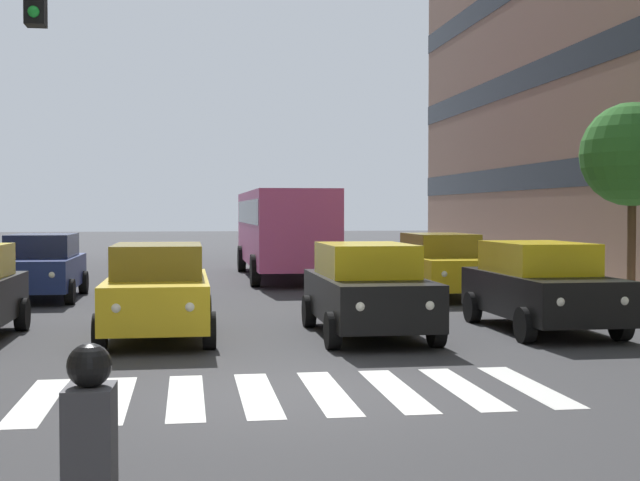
{
  "coord_description": "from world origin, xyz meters",
  "views": [
    {
      "loc": [
        1.32,
        11.06,
        2.33
      ],
      "look_at": [
        -1.15,
        -5.28,
        1.78
      ],
      "focal_mm": 49.28,
      "sensor_mm": 36.0,
      "label": 1
    }
  ],
  "objects_px": {
    "car_1": "(367,289)",
    "street_tree_1": "(633,155)",
    "car_2": "(158,290)",
    "bus_behind_traffic": "(283,224)",
    "car_row2_1": "(441,265)",
    "car_row2_0": "(42,266)",
    "car_0": "(540,285)"
  },
  "relations": [
    {
      "from": "car_1",
      "to": "car_row2_1",
      "type": "relative_size",
      "value": 1.0
    },
    {
      "from": "car_1",
      "to": "street_tree_1",
      "type": "height_order",
      "value": "street_tree_1"
    },
    {
      "from": "car_row2_1",
      "to": "bus_behind_traffic",
      "type": "relative_size",
      "value": 0.42
    },
    {
      "from": "bus_behind_traffic",
      "to": "street_tree_1",
      "type": "xyz_separation_m",
      "value": [
        -7.1,
        11.21,
        1.79
      ]
    },
    {
      "from": "car_2",
      "to": "car_row2_0",
      "type": "height_order",
      "value": "same"
    },
    {
      "from": "car_0",
      "to": "car_1",
      "type": "xyz_separation_m",
      "value": [
        3.48,
        0.21,
        0.0
      ]
    },
    {
      "from": "car_1",
      "to": "car_row2_1",
      "type": "height_order",
      "value": "same"
    },
    {
      "from": "car_1",
      "to": "car_row2_0",
      "type": "xyz_separation_m",
      "value": [
        7.11,
        -7.96,
        0.0
      ]
    },
    {
      "from": "car_row2_1",
      "to": "street_tree_1",
      "type": "distance_m",
      "value": 5.72
    },
    {
      "from": "car_row2_0",
      "to": "car_row2_1",
      "type": "height_order",
      "value": "same"
    },
    {
      "from": "car_1",
      "to": "car_2",
      "type": "height_order",
      "value": "same"
    },
    {
      "from": "car_row2_0",
      "to": "bus_behind_traffic",
      "type": "bearing_deg",
      "value": -136.82
    },
    {
      "from": "car_row2_0",
      "to": "bus_behind_traffic",
      "type": "height_order",
      "value": "bus_behind_traffic"
    },
    {
      "from": "car_1",
      "to": "car_2",
      "type": "bearing_deg",
      "value": -5.31
    },
    {
      "from": "car_1",
      "to": "car_row2_1",
      "type": "distance_m",
      "value": 7.66
    },
    {
      "from": "car_2",
      "to": "car_row2_0",
      "type": "xyz_separation_m",
      "value": [
        3.26,
        -7.6,
        0.0
      ]
    },
    {
      "from": "car_2",
      "to": "street_tree_1",
      "type": "height_order",
      "value": "street_tree_1"
    },
    {
      "from": "car_row2_1",
      "to": "car_0",
      "type": "bearing_deg",
      "value": 90.32
    },
    {
      "from": "car_0",
      "to": "car_row2_0",
      "type": "distance_m",
      "value": 13.12
    },
    {
      "from": "car_row2_1",
      "to": "street_tree_1",
      "type": "relative_size",
      "value": 0.93
    },
    {
      "from": "car_1",
      "to": "car_2",
      "type": "relative_size",
      "value": 1.0
    },
    {
      "from": "car_0",
      "to": "car_row2_1",
      "type": "xyz_separation_m",
      "value": [
        0.04,
        -6.64,
        0.0
      ]
    },
    {
      "from": "car_2",
      "to": "car_row2_1",
      "type": "bearing_deg",
      "value": -138.36
    },
    {
      "from": "car_1",
      "to": "street_tree_1",
      "type": "relative_size",
      "value": 0.93
    },
    {
      "from": "car_1",
      "to": "street_tree_1",
      "type": "xyz_separation_m",
      "value": [
        -7.1,
        -3.42,
        2.77
      ]
    },
    {
      "from": "car_row2_0",
      "to": "car_2",
      "type": "bearing_deg",
      "value": 113.19
    },
    {
      "from": "car_2",
      "to": "car_row2_1",
      "type": "height_order",
      "value": "same"
    },
    {
      "from": "street_tree_1",
      "to": "car_row2_0",
      "type": "bearing_deg",
      "value": -17.71
    },
    {
      "from": "car_0",
      "to": "car_row2_1",
      "type": "distance_m",
      "value": 6.64
    },
    {
      "from": "bus_behind_traffic",
      "to": "street_tree_1",
      "type": "height_order",
      "value": "street_tree_1"
    },
    {
      "from": "car_1",
      "to": "car_row2_0",
      "type": "distance_m",
      "value": 10.67
    },
    {
      "from": "bus_behind_traffic",
      "to": "car_row2_1",
      "type": "bearing_deg",
      "value": 113.87
    }
  ]
}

